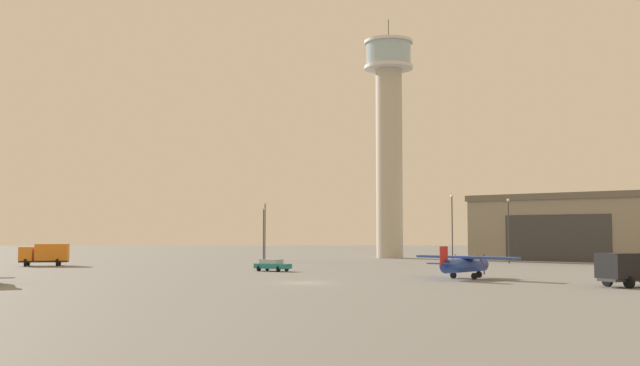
{
  "coord_description": "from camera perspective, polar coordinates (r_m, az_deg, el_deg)",
  "views": [
    {
      "loc": [
        -0.1,
        -65.2,
        4.34
      ],
      "look_at": [
        1.94,
        21.88,
        10.32
      ],
      "focal_mm": 41.3,
      "sensor_mm": 36.0,
      "label": 1
    }
  ],
  "objects": [
    {
      "name": "ground_plane",
      "position": [
        65.34,
        -1.26,
        -7.74
      ],
      "size": [
        400.0,
        400.0,
        0.0
      ],
      "primitive_type": "plane",
      "color": "slate"
    },
    {
      "name": "control_tower",
      "position": [
        133.04,
        5.37,
        4.21
      ],
      "size": [
        8.77,
        8.77,
        43.14
      ],
      "color": "#B2AD9E",
      "rests_on": "ground_plane"
    },
    {
      "name": "hangar",
      "position": [
        131.54,
        19.59,
        -3.26
      ],
      "size": [
        39.17,
        38.16,
        10.7
      ],
      "rotation": [
        0.0,
        0.0,
        -2.25
      ],
      "color": "gray",
      "rests_on": "ground_plane"
    },
    {
      "name": "airplane_blue",
      "position": [
        72.04,
        11.11,
        -6.14
      ],
      "size": [
        8.69,
        8.57,
        3.15
      ],
      "rotation": [
        0.0,
        0.0,
        0.8
      ],
      "color": "#2847A8",
      "rests_on": "ground_plane"
    },
    {
      "name": "truck_box_black",
      "position": [
        65.56,
        23.17,
        -6.03
      ],
      "size": [
        6.89,
        4.83,
        2.75
      ],
      "rotation": [
        0.0,
        0.0,
        0.41
      ],
      "color": "#38383D",
      "rests_on": "ground_plane"
    },
    {
      "name": "truck_box_orange",
      "position": [
        105.55,
        -20.5,
        -5.14
      ],
      "size": [
        6.51,
        4.01,
        2.94
      ],
      "rotation": [
        0.0,
        0.0,
        3.32
      ],
      "color": "#38383D",
      "rests_on": "ground_plane"
    },
    {
      "name": "car_teal",
      "position": [
        85.26,
        -3.72,
        -6.34
      ],
      "size": [
        4.48,
        3.83,
        1.37
      ],
      "rotation": [
        0.0,
        0.0,
        5.69
      ],
      "color": "teal",
      "rests_on": "ground_plane"
    },
    {
      "name": "light_post_west",
      "position": [
        116.29,
        10.2,
        -3.02
      ],
      "size": [
        0.44,
        0.44,
        10.37
      ],
      "color": "#38383D",
      "rests_on": "ground_plane"
    },
    {
      "name": "light_post_east",
      "position": [
        119.17,
        -4.29,
        -3.33
      ],
      "size": [
        0.44,
        0.44,
        9.45
      ],
      "color": "#38383D",
      "rests_on": "ground_plane"
    },
    {
      "name": "light_post_north",
      "position": [
        110.69,
        14.4,
        -3.18
      ],
      "size": [
        0.44,
        0.44,
        9.42
      ],
      "color": "#38383D",
      "rests_on": "ground_plane"
    },
    {
      "name": "light_post_centre",
      "position": [
        117.51,
        -4.4,
        -3.55
      ],
      "size": [
        0.44,
        0.44,
        8.53
      ],
      "color": "#38383D",
      "rests_on": "ground_plane"
    }
  ]
}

